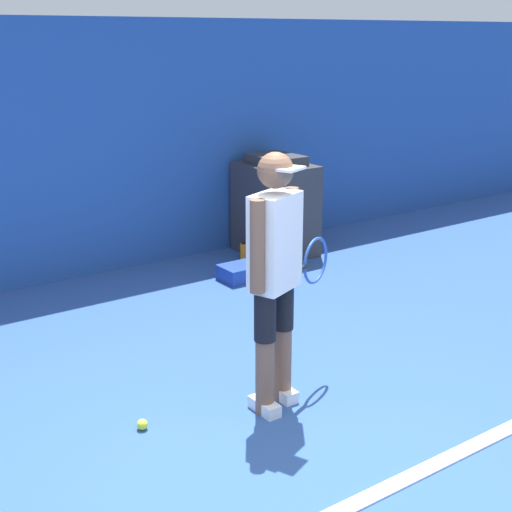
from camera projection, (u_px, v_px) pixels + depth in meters
name	position (u px, v px, depth m)	size (l,w,h in m)	color
ground_plane	(285.00, 483.00, 3.87)	(24.00, 24.00, 0.00)	#2D5193
back_wall	(27.00, 157.00, 6.59)	(24.00, 0.10, 2.49)	#234C99
tennis_player	(276.00, 271.00, 4.42)	(0.88, 0.46, 1.67)	brown
tennis_ball	(142.00, 425.00, 4.38)	(0.07, 0.07, 0.07)	#D1E533
covered_chair	(275.00, 207.00, 7.79)	(0.64, 0.82, 1.09)	#333338
equipment_bag	(260.00, 268.00, 7.17)	(0.85, 0.31, 0.15)	#1E3D99
water_bottle	(244.00, 252.00, 7.64)	(0.08, 0.08, 0.21)	orange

